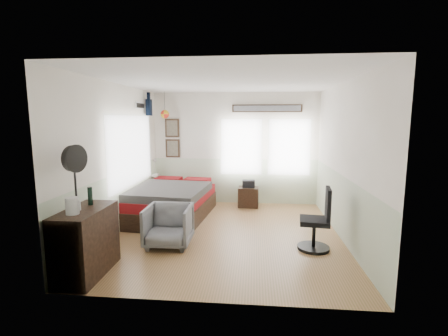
{
  "coord_description": "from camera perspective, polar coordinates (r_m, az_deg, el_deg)",
  "views": [
    {
      "loc": [
        0.47,
        -5.64,
        2.07
      ],
      "look_at": [
        -0.1,
        0.4,
        1.15
      ],
      "focal_mm": 26.0,
      "sensor_mm": 36.0,
      "label": 1
    }
  ],
  "objects": [
    {
      "name": "bed",
      "position": [
        6.99,
        -9.49,
        -5.83
      ],
      "size": [
        1.73,
        2.3,
        0.69
      ],
      "rotation": [
        0.0,
        0.0,
        -0.1
      ],
      "color": "black",
      "rests_on": "ground_plane"
    },
    {
      "name": "black_bag",
      "position": [
        7.68,
        4.34,
        -2.79
      ],
      "size": [
        0.3,
        0.2,
        0.17
      ],
      "primitive_type": "cube",
      "rotation": [
        0.0,
        0.0,
        0.03
      ],
      "color": "black",
      "rests_on": "nightstand"
    },
    {
      "name": "task_chair",
      "position": [
        5.42,
        16.19,
        -9.55
      ],
      "size": [
        0.51,
        0.51,
        1.01
      ],
      "rotation": [
        0.0,
        0.0,
        -0.12
      ],
      "color": "black",
      "rests_on": "ground_plane"
    },
    {
      "name": "ground_plane",
      "position": [
        6.02,
        0.6,
        -11.52
      ],
      "size": [
        4.0,
        4.5,
        0.01
      ],
      "primitive_type": "cube",
      "color": "olive"
    },
    {
      "name": "nightstand",
      "position": [
        7.75,
        4.31,
        -5.1
      ],
      "size": [
        0.49,
        0.4,
        0.47
      ],
      "primitive_type": "cube",
      "rotation": [
        0.0,
        0.0,
        -0.05
      ],
      "color": "black",
      "rests_on": "ground_plane"
    },
    {
      "name": "kettle",
      "position": [
        4.44,
        -25.12,
        -6.05
      ],
      "size": [
        0.19,
        0.16,
        0.21
      ],
      "rotation": [
        0.0,
        0.0,
        0.18
      ],
      "color": "silver",
      "rests_on": "dresser"
    },
    {
      "name": "armchair",
      "position": [
        5.47,
        -9.71,
        -9.96
      ],
      "size": [
        0.73,
        0.75,
        0.68
      ],
      "primitive_type": "imported",
      "rotation": [
        0.0,
        0.0,
        0.01
      ],
      "color": "slate",
      "rests_on": "ground_plane"
    },
    {
      "name": "bottle",
      "position": [
        4.81,
        -22.48,
        -4.58
      ],
      "size": [
        0.06,
        0.06,
        0.25
      ],
      "primitive_type": "cylinder",
      "color": "black",
      "rests_on": "dresser"
    },
    {
      "name": "dresser",
      "position": [
        4.78,
        -23.06,
        -11.89
      ],
      "size": [
        0.48,
        1.0,
        0.9
      ],
      "primitive_type": "cube",
      "color": "black",
      "rests_on": "ground_plane"
    },
    {
      "name": "room_shell",
      "position": [
        5.87,
        0.02,
        4.15
      ],
      "size": [
        4.02,
        4.52,
        2.71
      ],
      "color": "beige",
      "rests_on": "ground_plane"
    },
    {
      "name": "wall_decor",
      "position": [
        7.76,
        -6.39,
        8.79
      ],
      "size": [
        3.55,
        1.32,
        1.44
      ],
      "color": "#342215",
      "rests_on": "room_shell"
    },
    {
      "name": "stand_fan",
      "position": [
        4.44,
        -24.78,
        1.32
      ],
      "size": [
        0.18,
        0.34,
        0.86
      ],
      "rotation": [
        0.0,
        0.0,
        -0.27
      ],
      "color": "black",
      "rests_on": "dresser"
    }
  ]
}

